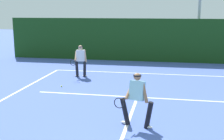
% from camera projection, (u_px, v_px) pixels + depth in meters
% --- Properties ---
extents(court_line_baseline_far, '(9.66, 0.10, 0.01)m').
position_uv_depth(court_line_baseline_far, '(146.00, 73.00, 15.37)').
color(court_line_baseline_far, white).
rests_on(court_line_baseline_far, ground_plane).
extents(court_line_service, '(7.87, 0.10, 0.01)m').
position_uv_depth(court_line_service, '(137.00, 97.00, 11.26)').
color(court_line_service, white).
rests_on(court_line_service, ground_plane).
extents(court_line_centre, '(0.10, 6.40, 0.01)m').
position_uv_depth(court_line_centre, '(124.00, 132.00, 8.07)').
color(court_line_centre, white).
rests_on(court_line_centre, ground_plane).
extents(player_near, '(1.06, 0.87, 1.55)m').
position_uv_depth(player_near, '(137.00, 98.00, 8.31)').
color(player_near, black).
rests_on(player_near, ground_plane).
extents(player_far, '(0.65, 0.87, 1.55)m').
position_uv_depth(player_far, '(80.00, 60.00, 14.48)').
color(player_far, black).
rests_on(player_far, ground_plane).
extents(tennis_ball, '(0.07, 0.07, 0.07)m').
position_uv_depth(tennis_ball, '(61.00, 86.00, 12.73)').
color(tennis_ball, '#D1E033').
rests_on(tennis_ball, ground_plane).
extents(back_fence_windscreen, '(18.63, 0.12, 2.69)m').
position_uv_depth(back_fence_windscreen, '(151.00, 40.00, 18.64)').
color(back_fence_windscreen, '#173D15').
rests_on(back_fence_windscreen, ground_plane).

